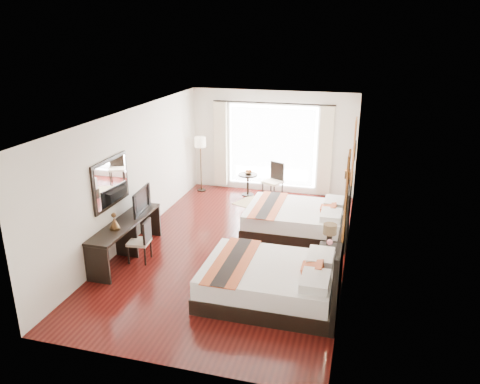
% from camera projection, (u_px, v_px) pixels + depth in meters
% --- Properties ---
extents(floor, '(4.50, 7.50, 0.01)m').
position_uv_depth(floor, '(235.00, 248.00, 9.81)').
color(floor, '#340B09').
rests_on(floor, ground).
extents(ceiling, '(4.50, 7.50, 0.02)m').
position_uv_depth(ceiling, '(235.00, 115.00, 8.88)').
color(ceiling, white).
rests_on(ceiling, wall_headboard).
extents(wall_headboard, '(0.01, 7.50, 2.80)m').
position_uv_depth(wall_headboard, '(350.00, 194.00, 8.78)').
color(wall_headboard, silver).
rests_on(wall_headboard, floor).
extents(wall_desk, '(0.01, 7.50, 2.80)m').
position_uv_depth(wall_desk, '(133.00, 175.00, 9.90)').
color(wall_desk, silver).
rests_on(wall_desk, floor).
extents(wall_window, '(4.50, 0.01, 2.80)m').
position_uv_depth(wall_window, '(272.00, 142.00, 12.75)').
color(wall_window, silver).
rests_on(wall_window, floor).
extents(wall_entry, '(4.50, 0.01, 2.80)m').
position_uv_depth(wall_entry, '(155.00, 274.00, 5.93)').
color(wall_entry, silver).
rests_on(wall_entry, floor).
extents(window_glass, '(2.40, 0.02, 2.20)m').
position_uv_depth(window_glass, '(272.00, 146.00, 12.77)').
color(window_glass, white).
rests_on(window_glass, wall_window).
extents(sheer_curtain, '(2.30, 0.02, 2.10)m').
position_uv_depth(sheer_curtain, '(272.00, 147.00, 12.71)').
color(sheer_curtain, white).
rests_on(sheer_curtain, wall_window).
extents(drape_left, '(0.35, 0.14, 2.35)m').
position_uv_depth(drape_left, '(221.00, 144.00, 13.04)').
color(drape_left, beige).
rests_on(drape_left, floor).
extents(drape_right, '(0.35, 0.14, 2.35)m').
position_uv_depth(drape_right, '(325.00, 151.00, 12.32)').
color(drape_right, beige).
rests_on(drape_right, floor).
extents(art_panel_near, '(0.03, 0.50, 1.35)m').
position_uv_depth(art_panel_near, '(346.00, 196.00, 7.07)').
color(art_panel_near, maroon).
rests_on(art_panel_near, wall_headboard).
extents(art_panel_far, '(0.03, 0.50, 1.35)m').
position_uv_depth(art_panel_far, '(354.00, 151.00, 9.62)').
color(art_panel_far, maroon).
rests_on(art_panel_far, wall_headboard).
extents(wall_sconce, '(0.10, 0.14, 0.14)m').
position_uv_depth(wall_sconce, '(348.00, 174.00, 8.23)').
color(wall_sconce, '#3F2A16').
rests_on(wall_sconce, wall_headboard).
extents(mirror_frame, '(0.04, 1.25, 0.95)m').
position_uv_depth(mirror_frame, '(111.00, 182.00, 8.98)').
color(mirror_frame, black).
rests_on(mirror_frame, wall_desk).
extents(mirror_glass, '(0.01, 1.12, 0.82)m').
position_uv_depth(mirror_glass, '(112.00, 182.00, 8.97)').
color(mirror_glass, white).
rests_on(mirror_glass, mirror_frame).
extents(bed_near, '(2.29, 1.79, 1.29)m').
position_uv_depth(bed_near, '(274.00, 280.00, 7.87)').
color(bed_near, black).
rests_on(bed_near, floor).
extents(bed_far, '(2.25, 1.75, 1.27)m').
position_uv_depth(bed_far, '(300.00, 219.00, 10.42)').
color(bed_far, black).
rests_on(bed_far, floor).
extents(nightstand, '(0.39, 0.48, 0.46)m').
position_uv_depth(nightstand, '(329.00, 258.00, 8.85)').
color(nightstand, black).
rests_on(nightstand, floor).
extents(table_lamp, '(0.25, 0.25, 0.40)m').
position_uv_depth(table_lamp, '(330.00, 231.00, 8.73)').
color(table_lamp, black).
rests_on(table_lamp, nightstand).
extents(vase, '(0.12, 0.12, 0.13)m').
position_uv_depth(vase, '(329.00, 246.00, 8.59)').
color(vase, black).
rests_on(vase, nightstand).
extents(console_desk, '(0.50, 2.20, 0.76)m').
position_uv_depth(console_desk, '(126.00, 239.00, 9.31)').
color(console_desk, black).
rests_on(console_desk, floor).
extents(television, '(0.20, 0.87, 0.50)m').
position_uv_depth(television, '(138.00, 200.00, 9.60)').
color(television, black).
rests_on(television, console_desk).
extents(bronze_figurine, '(0.22, 0.22, 0.29)m').
position_uv_depth(bronze_figurine, '(114.00, 222.00, 8.79)').
color(bronze_figurine, '#3F2A16').
rests_on(bronze_figurine, console_desk).
extents(desk_chair, '(0.44, 0.44, 0.87)m').
position_uv_depth(desk_chair, '(141.00, 248.00, 9.17)').
color(desk_chair, '#BAA48F').
rests_on(desk_chair, floor).
extents(floor_lamp, '(0.31, 0.31, 1.54)m').
position_uv_depth(floor_lamp, '(200.00, 146.00, 12.79)').
color(floor_lamp, black).
rests_on(floor_lamp, floor).
extents(side_table, '(0.53, 0.53, 0.61)m').
position_uv_depth(side_table, '(248.00, 185.00, 12.77)').
color(side_table, black).
rests_on(side_table, floor).
extents(fruit_bowl, '(0.26, 0.26, 0.05)m').
position_uv_depth(fruit_bowl, '(248.00, 173.00, 12.67)').
color(fruit_bowl, '#492E1A').
rests_on(fruit_bowl, side_table).
extents(window_chair, '(0.59, 0.59, 0.96)m').
position_uv_depth(window_chair, '(273.00, 187.00, 12.60)').
color(window_chair, '#BAA48F').
rests_on(window_chair, floor).
extents(jute_rug, '(1.47, 1.26, 0.01)m').
position_uv_depth(jute_rug, '(260.00, 204.00, 12.17)').
color(jute_rug, tan).
rests_on(jute_rug, floor).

